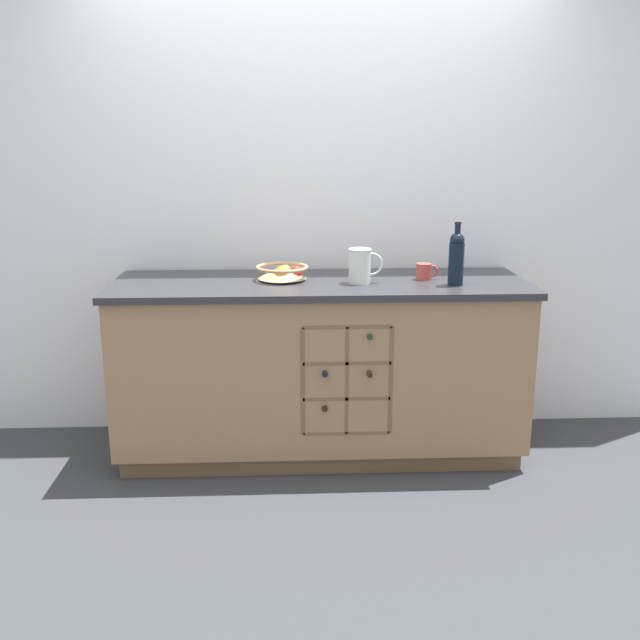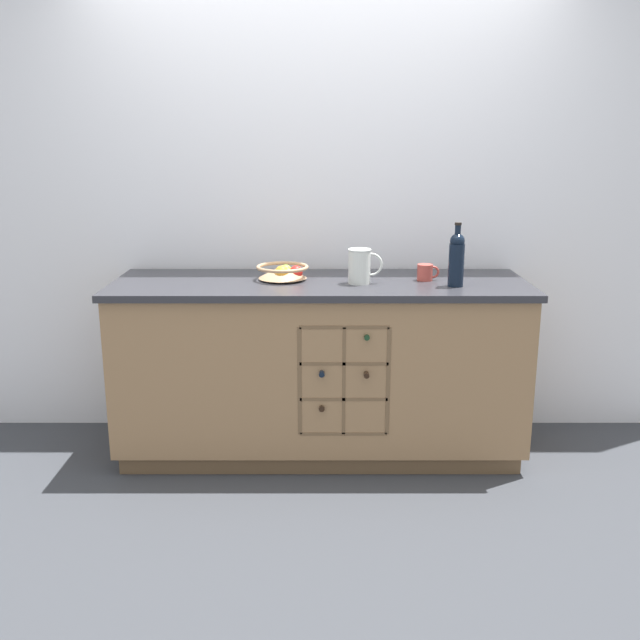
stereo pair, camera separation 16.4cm
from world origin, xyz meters
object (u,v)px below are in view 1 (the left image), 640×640
at_px(fruit_bowl, 283,271).
at_px(white_pitcher, 361,265).
at_px(standing_wine_bottle, 456,257).
at_px(ceramic_mug, 425,271).

xyz_separation_m(fruit_bowl, white_pitcher, (0.39, -0.09, 0.05)).
relative_size(fruit_bowl, standing_wine_bottle, 0.86).
bearing_deg(standing_wine_bottle, white_pitcher, 171.50).
bearing_deg(standing_wine_bottle, ceramic_mug, 130.76).
height_order(fruit_bowl, ceramic_mug, ceramic_mug).
bearing_deg(white_pitcher, ceramic_mug, 12.75).
xyz_separation_m(fruit_bowl, standing_wine_bottle, (0.85, -0.16, 0.09)).
bearing_deg(fruit_bowl, white_pitcher, -13.29).
relative_size(ceramic_mug, standing_wine_bottle, 0.36).
bearing_deg(white_pitcher, fruit_bowl, 166.71).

